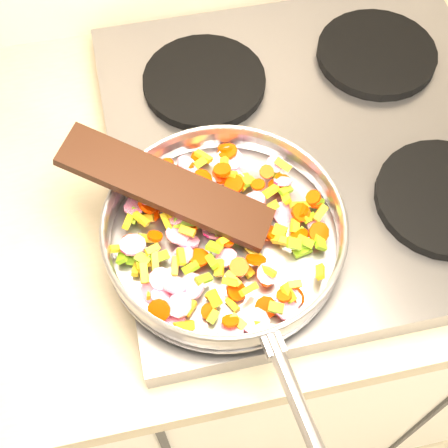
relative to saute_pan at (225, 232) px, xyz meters
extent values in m
cube|color=#939399|center=(0.17, 0.15, -0.06)|extent=(0.60, 0.60, 0.04)
cylinder|color=black|center=(0.03, 0.01, -0.04)|extent=(0.19, 0.19, 0.02)
cylinder|color=black|center=(0.31, 0.01, -0.04)|extent=(0.19, 0.19, 0.02)
cylinder|color=black|center=(0.03, 0.29, -0.04)|extent=(0.19, 0.19, 0.02)
cylinder|color=black|center=(0.31, 0.29, -0.04)|extent=(0.19, 0.19, 0.02)
cylinder|color=#9E9EA5|center=(0.00, 0.00, -0.02)|extent=(0.31, 0.31, 0.01)
torus|color=#9E9EA5|center=(0.00, 0.00, 0.00)|extent=(0.34, 0.34, 0.04)
torus|color=#9E9EA5|center=(0.00, 0.00, 0.02)|extent=(0.31, 0.31, 0.01)
cylinder|color=#9E9EA5|center=(0.03, -0.24, 0.01)|extent=(0.04, 0.19, 0.02)
cube|color=#9E9EA5|center=(0.02, -0.16, 0.01)|extent=(0.03, 0.03, 0.02)
cube|color=gold|center=(-0.07, 0.03, 0.00)|extent=(0.01, 0.02, 0.02)
cube|color=#689D15|center=(-0.02, -0.04, 0.00)|extent=(0.02, 0.03, 0.02)
cylinder|color=#DF1565|center=(0.00, -0.03, -0.01)|extent=(0.04, 0.04, 0.01)
cube|color=#689D15|center=(0.10, -0.03, 0.00)|extent=(0.02, 0.02, 0.01)
cylinder|color=#F93400|center=(0.12, -0.02, 0.00)|extent=(0.04, 0.04, 0.02)
cylinder|color=#DF1565|center=(-0.10, 0.08, -0.01)|extent=(0.03, 0.03, 0.01)
cube|color=gold|center=(0.07, -0.03, 0.00)|extent=(0.02, 0.02, 0.01)
cube|color=gold|center=(-0.10, -0.06, -0.02)|extent=(0.03, 0.02, 0.01)
cylinder|color=#F93400|center=(0.03, 0.00, 0.00)|extent=(0.02, 0.03, 0.02)
cube|color=#689D15|center=(0.08, -0.04, 0.00)|extent=(0.02, 0.02, 0.01)
cube|color=#689D15|center=(0.09, 0.08, -0.02)|extent=(0.01, 0.03, 0.01)
cube|color=#689D15|center=(0.09, 0.05, 0.00)|extent=(0.02, 0.02, 0.01)
cylinder|color=#F93400|center=(0.12, 0.03, 0.00)|extent=(0.02, 0.02, 0.01)
cube|color=gold|center=(-0.01, -0.12, -0.01)|extent=(0.02, 0.02, 0.01)
cube|color=#689D15|center=(-0.05, -0.04, 0.00)|extent=(0.02, 0.02, 0.01)
cube|color=gold|center=(0.01, -0.08, 0.00)|extent=(0.03, 0.02, 0.02)
cylinder|color=#DF1565|center=(0.00, 0.03, -0.02)|extent=(0.03, 0.03, 0.03)
cylinder|color=#DF1565|center=(0.03, 0.08, -0.01)|extent=(0.04, 0.05, 0.03)
cylinder|color=#F93400|center=(-0.04, 0.02, -0.01)|extent=(0.03, 0.03, 0.02)
cube|color=#689D15|center=(0.11, 0.00, -0.01)|extent=(0.02, 0.02, 0.02)
cylinder|color=#DF1565|center=(-0.07, -0.08, 0.00)|extent=(0.04, 0.05, 0.03)
cube|color=#689D15|center=(0.12, -0.04, -0.01)|extent=(0.02, 0.02, 0.02)
cube|color=#689D15|center=(-0.09, -0.02, 0.00)|extent=(0.03, 0.02, 0.02)
cube|color=gold|center=(-0.09, 0.05, -0.02)|extent=(0.02, 0.01, 0.01)
cylinder|color=#DF1565|center=(0.08, 0.02, -0.02)|extent=(0.04, 0.04, 0.03)
cylinder|color=#DF1565|center=(-0.09, -0.05, 0.00)|extent=(0.04, 0.03, 0.02)
cylinder|color=#DF1565|center=(0.09, 0.06, 0.00)|extent=(0.03, 0.03, 0.02)
cube|color=gold|center=(0.07, -0.09, 0.00)|extent=(0.02, 0.01, 0.01)
cube|color=gold|center=(0.03, 0.01, -0.01)|extent=(0.02, 0.03, 0.01)
cylinder|color=#F93400|center=(0.06, 0.06, 0.00)|extent=(0.03, 0.03, 0.01)
cube|color=#689D15|center=(0.09, -0.03, -0.01)|extent=(0.02, 0.02, 0.02)
cylinder|color=#F93400|center=(-0.01, 0.06, 0.00)|extent=(0.02, 0.03, 0.02)
cylinder|color=#F93400|center=(0.03, 0.13, 0.00)|extent=(0.03, 0.03, 0.01)
cylinder|color=#F93400|center=(-0.04, -0.03, -0.01)|extent=(0.04, 0.04, 0.01)
cube|color=#689D15|center=(-0.05, 0.03, 0.00)|extent=(0.03, 0.02, 0.02)
cylinder|color=#F93400|center=(0.02, 0.05, -0.02)|extent=(0.03, 0.03, 0.02)
cube|color=gold|center=(0.10, 0.08, 0.00)|extent=(0.02, 0.02, 0.02)
cube|color=gold|center=(0.07, -0.01, -0.02)|extent=(0.01, 0.03, 0.02)
cylinder|color=#F93400|center=(0.03, 0.07, 0.00)|extent=(0.03, 0.04, 0.02)
cube|color=gold|center=(0.05, 0.07, -0.01)|extent=(0.03, 0.02, 0.01)
cylinder|color=#DF1565|center=(0.05, 0.04, -0.02)|extent=(0.04, 0.03, 0.03)
cylinder|color=#DF1565|center=(-0.02, -0.13, -0.01)|extent=(0.05, 0.04, 0.02)
cylinder|color=#DF1565|center=(-0.05, 0.01, -0.01)|extent=(0.03, 0.04, 0.03)
cube|color=gold|center=(-0.06, 0.04, 0.00)|extent=(0.03, 0.02, 0.02)
cylinder|color=#F93400|center=(-0.08, 0.06, -0.02)|extent=(0.03, 0.03, 0.02)
cylinder|color=#DF1565|center=(-0.03, 0.11, 0.00)|extent=(0.04, 0.04, 0.03)
cube|color=gold|center=(0.13, 0.00, 0.00)|extent=(0.02, 0.02, 0.01)
cylinder|color=#F93400|center=(-0.04, -0.10, -0.01)|extent=(0.03, 0.02, 0.02)
cylinder|color=#DF1565|center=(-0.06, 0.01, 0.00)|extent=(0.04, 0.04, 0.02)
cube|color=gold|center=(-0.11, -0.02, -0.01)|extent=(0.02, 0.02, 0.02)
cylinder|color=#F93400|center=(0.03, -0.10, -0.02)|extent=(0.03, 0.03, 0.02)
cylinder|color=#F93400|center=(0.13, 0.02, -0.01)|extent=(0.03, 0.03, 0.02)
cube|color=#689D15|center=(0.00, 0.00, 0.00)|extent=(0.02, 0.01, 0.01)
cube|color=#689D15|center=(0.04, 0.00, -0.01)|extent=(0.02, 0.02, 0.01)
cylinder|color=#DF1565|center=(-0.09, -0.07, -0.02)|extent=(0.04, 0.04, 0.02)
cylinder|color=#F93400|center=(0.04, -0.07, -0.01)|extent=(0.02, 0.02, 0.02)
cylinder|color=#F93400|center=(0.10, 0.01, 0.00)|extent=(0.03, 0.03, 0.02)
cylinder|color=#F93400|center=(0.03, -0.05, 0.00)|extent=(0.03, 0.02, 0.03)
cube|color=#689D15|center=(0.01, 0.00, -0.01)|extent=(0.02, 0.02, 0.02)
cylinder|color=#F93400|center=(-0.09, 0.06, 0.00)|extent=(0.03, 0.04, 0.02)
cylinder|color=#F93400|center=(0.04, 0.03, -0.01)|extent=(0.03, 0.03, 0.02)
cube|color=#689D15|center=(0.04, -0.11, 0.00)|extent=(0.02, 0.02, 0.01)
cylinder|color=#F93400|center=(-0.07, -0.08, -0.02)|extent=(0.03, 0.03, 0.02)
cube|color=gold|center=(0.10, -0.08, 0.00)|extent=(0.02, 0.02, 0.02)
cube|color=gold|center=(-0.12, 0.04, 0.00)|extent=(0.02, 0.03, 0.02)
cube|color=#689D15|center=(-0.04, 0.08, -0.01)|extent=(0.02, 0.02, 0.01)
cylinder|color=#DF1565|center=(-0.08, -0.10, -0.02)|extent=(0.04, 0.04, 0.02)
cube|color=gold|center=(0.07, -0.02, -0.01)|extent=(0.02, 0.03, 0.01)
cube|color=gold|center=(0.11, 0.02, -0.01)|extent=(0.03, 0.01, 0.02)
cube|color=#689D15|center=(0.01, -0.12, -0.02)|extent=(0.02, 0.02, 0.02)
cube|color=gold|center=(0.03, 0.05, -0.01)|extent=(0.03, 0.01, 0.01)
cylinder|color=#F93400|center=(0.07, 0.08, 0.00)|extent=(0.03, 0.03, 0.01)
cylinder|color=#DF1565|center=(0.05, -0.11, -0.01)|extent=(0.04, 0.04, 0.02)
cylinder|color=#F93400|center=(0.05, -0.10, 0.00)|extent=(0.02, 0.02, 0.01)
cube|color=#689D15|center=(-0.04, 0.02, -0.01)|extent=(0.02, 0.01, 0.01)
cylinder|color=#F93400|center=(-0.06, 0.12, 0.00)|extent=(0.03, 0.03, 0.01)
cube|color=#689D15|center=(0.13, 0.03, -0.01)|extent=(0.02, 0.02, 0.02)
cylinder|color=#F93400|center=(0.02, 0.09, -0.01)|extent=(0.02, 0.03, 0.02)
cylinder|color=#F93400|center=(0.00, -0.08, -0.01)|extent=(0.03, 0.03, 0.02)
cylinder|color=#DF1565|center=(-0.12, 0.01, 0.00)|extent=(0.05, 0.05, 0.01)
cylinder|color=#F93400|center=(0.06, -0.01, -0.01)|extent=(0.03, 0.03, 0.02)
cylinder|color=#DF1565|center=(0.06, -0.10, -0.01)|extent=(0.03, 0.03, 0.01)
cube|color=#689D15|center=(0.02, 0.01, -0.01)|extent=(0.02, 0.02, 0.01)
cylinder|color=#DF1565|center=(0.09, 0.09, 0.00)|extent=(0.03, 0.03, 0.02)
cube|color=gold|center=(0.04, -0.07, 0.00)|extent=(0.02, 0.02, 0.01)
cube|color=#689D15|center=(-0.12, -0.01, -0.02)|extent=(0.02, 0.02, 0.01)
cylinder|color=#DF1565|center=(0.01, -0.12, -0.01)|extent=(0.04, 0.04, 0.01)
cylinder|color=#F93400|center=(0.05, 0.00, -0.02)|extent=(0.04, 0.04, 0.01)
cylinder|color=#DF1565|center=(-0.10, -0.04, -0.02)|extent=(0.04, 0.04, 0.01)
cylinder|color=#F93400|center=(0.07, -0.10, -0.01)|extent=(0.03, 0.03, 0.02)
cube|color=#689D15|center=(0.05, 0.08, -0.01)|extent=(0.02, 0.02, 0.01)
cube|color=#689D15|center=(-0.04, -0.10, -0.01)|extent=(0.02, 0.02, 0.01)
cube|color=#689D15|center=(-0.11, -0.02, 0.00)|extent=(0.02, 0.02, 0.01)
cylinder|color=#DF1565|center=(0.00, 0.03, -0.01)|extent=(0.03, 0.03, 0.01)
cube|color=#689D15|center=(0.02, 0.04, -0.01)|extent=(0.01, 0.02, 0.01)
cylinder|color=#DF1565|center=(0.02, 0.02, -0.01)|extent=(0.04, 0.04, 0.03)
cube|color=#689D15|center=(-0.12, 0.00, -0.01)|extent=(0.02, 0.02, 0.01)
cube|color=gold|center=(0.02, -0.05, -0.01)|extent=(0.02, 0.02, 0.02)
cylinder|color=#F93400|center=(0.02, 0.09, 0.00)|extent=(0.03, 0.03, 0.01)
cylinder|color=#DF1565|center=(-0.05, -0.06, -0.01)|extent=(0.04, 0.05, 0.03)
cube|color=gold|center=(0.00, -0.01, 0.00)|extent=(0.02, 0.02, 0.02)
cube|color=#689D15|center=(-0.02, -0.02, 0.00)|extent=(0.02, 0.02, 0.01)
cube|color=gold|center=(0.02, 0.10, 0.00)|extent=(0.02, 0.02, 0.01)
cylinder|color=#F93400|center=(0.09, 0.06, -0.01)|extent=(0.03, 0.04, 0.02)
cube|color=#689D15|center=(-0.11, 0.05, -0.01)|extent=(0.02, 0.02, 0.01)
cylinder|color=#DF1565|center=(-0.06, 0.04, 0.00)|extent=(0.04, 0.04, 0.02)
cylinder|color=#F93400|center=(-0.10, -0.08, -0.01)|extent=(0.04, 0.03, 0.03)
cube|color=gold|center=(-0.01, 0.06, 0.00)|extent=(0.03, 0.01, 0.02)
cube|color=#689D15|center=(0.03, 0.04, -0.01)|extent=(0.03, 0.02, 0.02)
cube|color=gold|center=(-0.07, 0.11, 0.00)|extent=(0.02, 0.02, 0.01)
cylinder|color=#DF1565|center=(0.12, -0.01, -0.02)|extent=(0.03, 0.03, 0.01)
cube|color=#689D15|center=(0.00, 0.02, 0.00)|extent=(0.01, 0.02, 0.01)
cylinder|color=#DF1565|center=(-0.05, 0.11, -0.01)|extent=(0.05, 0.04, 0.03)
cylinder|color=#F93400|center=(0.01, -0.05, 0.00)|extent=(0.03, 0.03, 0.01)
cube|color=gold|center=(-0.07, -0.03, -0.01)|extent=(0.02, 0.03, 0.01)
cylinder|color=#DF1565|center=(-0.01, 0.09, -0.02)|extent=(0.04, 0.03, 0.02)
cylinder|color=#DF1565|center=(-0.01, 0.01, -0.02)|extent=(0.05, 0.04, 0.02)
cube|color=gold|center=(0.07, 0.02, 0.00)|extent=(0.02, 0.01, 0.02)
cube|color=gold|center=(-0.02, -0.04, -0.01)|extent=(0.02, 0.02, 0.01)
cylinder|color=#DF1565|center=(-0.10, -0.05, -0.01)|extent=(0.04, 0.04, 0.03)
cube|color=gold|center=(-0.05, 0.06, 0.00)|extent=(0.02, 0.02, 0.01)
cylinder|color=#DF1565|center=(0.05, 0.04, 0.00)|extent=(0.03, 0.03, 0.02)
cube|color=#689D15|center=(0.06, -0.10, 0.00)|extent=(0.02, 0.03, 0.02)
cube|color=#689D15|center=(0.09, -0.04, -0.02)|extent=(0.03, 0.02, 0.01)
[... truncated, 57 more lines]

